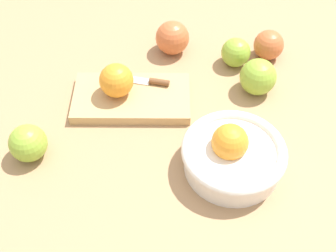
{
  "coord_description": "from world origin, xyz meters",
  "views": [
    {
      "loc": [
        -0.13,
        0.67,
        0.73
      ],
      "look_at": [
        -0.04,
        0.09,
        0.04
      ],
      "focal_mm": 48.0,
      "sensor_mm": 36.0,
      "label": 1
    }
  ],
  "objects_px": {
    "apple_front_left_3": "(269,45)",
    "apple_back_right": "(28,143)",
    "apple_front_left": "(258,77)",
    "knife": "(145,81)",
    "bowl": "(233,155)",
    "apple_front_center": "(171,38)",
    "orange_on_board": "(116,80)",
    "apple_front_left_2": "(236,52)",
    "cutting_board": "(132,97)"
  },
  "relations": [
    {
      "from": "apple_front_left_3",
      "to": "apple_back_right",
      "type": "bearing_deg",
      "value": 39.86
    },
    {
      "from": "apple_back_right",
      "to": "apple_front_left",
      "type": "height_order",
      "value": "apple_front_left"
    },
    {
      "from": "knife",
      "to": "apple_front_left_3",
      "type": "xyz_separation_m",
      "value": [
        -0.27,
        -0.16,
        0.01
      ]
    },
    {
      "from": "knife",
      "to": "apple_front_left_3",
      "type": "relative_size",
      "value": 2.16
    },
    {
      "from": "bowl",
      "to": "apple_front_left",
      "type": "bearing_deg",
      "value": -100.04
    },
    {
      "from": "bowl",
      "to": "knife",
      "type": "bearing_deg",
      "value": -41.35
    },
    {
      "from": "bowl",
      "to": "apple_front_center",
      "type": "bearing_deg",
      "value": -62.21
    },
    {
      "from": "orange_on_board",
      "to": "apple_front_left_3",
      "type": "bearing_deg",
      "value": -147.74
    },
    {
      "from": "apple_front_left_2",
      "to": "apple_front_center",
      "type": "distance_m",
      "value": 0.16
    },
    {
      "from": "apple_front_center",
      "to": "apple_back_right",
      "type": "bearing_deg",
      "value": 58.51
    },
    {
      "from": "cutting_board",
      "to": "orange_on_board",
      "type": "xyz_separation_m",
      "value": [
        0.03,
        0.0,
        0.05
      ]
    },
    {
      "from": "knife",
      "to": "apple_front_left_2",
      "type": "distance_m",
      "value": 0.23
    },
    {
      "from": "orange_on_board",
      "to": "knife",
      "type": "distance_m",
      "value": 0.07
    },
    {
      "from": "cutting_board",
      "to": "apple_front_left_2",
      "type": "height_order",
      "value": "apple_front_left_2"
    },
    {
      "from": "orange_on_board",
      "to": "apple_front_left",
      "type": "relative_size",
      "value": 0.91
    },
    {
      "from": "apple_front_left",
      "to": "apple_front_left_2",
      "type": "relative_size",
      "value": 1.18
    },
    {
      "from": "orange_on_board",
      "to": "apple_front_left",
      "type": "bearing_deg",
      "value": -164.85
    },
    {
      "from": "apple_back_right",
      "to": "apple_front_center",
      "type": "relative_size",
      "value": 0.92
    },
    {
      "from": "knife",
      "to": "apple_front_left_2",
      "type": "bearing_deg",
      "value": -147.77
    },
    {
      "from": "orange_on_board",
      "to": "apple_back_right",
      "type": "height_order",
      "value": "orange_on_board"
    },
    {
      "from": "apple_back_right",
      "to": "apple_front_left_3",
      "type": "height_order",
      "value": "apple_back_right"
    },
    {
      "from": "apple_front_left_2",
      "to": "cutting_board",
      "type": "bearing_deg",
      "value": 36.64
    },
    {
      "from": "orange_on_board",
      "to": "apple_front_left",
      "type": "distance_m",
      "value": 0.31
    },
    {
      "from": "apple_front_left_3",
      "to": "apple_front_center",
      "type": "bearing_deg",
      "value": 4.21
    },
    {
      "from": "knife",
      "to": "apple_front_left_3",
      "type": "distance_m",
      "value": 0.32
    },
    {
      "from": "orange_on_board",
      "to": "apple_front_left_3",
      "type": "xyz_separation_m",
      "value": [
        -0.32,
        -0.2,
        -0.02
      ]
    },
    {
      "from": "apple_back_right",
      "to": "apple_front_left_2",
      "type": "bearing_deg",
      "value": -138.05
    },
    {
      "from": "knife",
      "to": "apple_front_left_3",
      "type": "bearing_deg",
      "value": -149.14
    },
    {
      "from": "apple_front_left_2",
      "to": "apple_front_left_3",
      "type": "bearing_deg",
      "value": -152.82
    },
    {
      "from": "bowl",
      "to": "cutting_board",
      "type": "bearing_deg",
      "value": -32.28
    },
    {
      "from": "bowl",
      "to": "apple_back_right",
      "type": "bearing_deg",
      "value": 5.32
    },
    {
      "from": "knife",
      "to": "apple_front_left_2",
      "type": "height_order",
      "value": "apple_front_left_2"
    },
    {
      "from": "apple_front_left_2",
      "to": "apple_front_left",
      "type": "bearing_deg",
      "value": 123.0
    },
    {
      "from": "knife",
      "to": "cutting_board",
      "type": "bearing_deg",
      "value": 60.35
    },
    {
      "from": "apple_back_right",
      "to": "apple_front_left",
      "type": "bearing_deg",
      "value": -149.17
    },
    {
      "from": "orange_on_board",
      "to": "knife",
      "type": "bearing_deg",
      "value": -141.16
    },
    {
      "from": "knife",
      "to": "apple_front_center",
      "type": "xyz_separation_m",
      "value": [
        -0.04,
        -0.14,
        0.01
      ]
    },
    {
      "from": "cutting_board",
      "to": "apple_front_left_2",
      "type": "distance_m",
      "value": 0.27
    },
    {
      "from": "bowl",
      "to": "cutting_board",
      "type": "height_order",
      "value": "bowl"
    },
    {
      "from": "cutting_board",
      "to": "orange_on_board",
      "type": "distance_m",
      "value": 0.06
    },
    {
      "from": "cutting_board",
      "to": "apple_back_right",
      "type": "distance_m",
      "value": 0.25
    },
    {
      "from": "apple_front_left_2",
      "to": "knife",
      "type": "bearing_deg",
      "value": 32.23
    },
    {
      "from": "apple_front_center",
      "to": "bowl",
      "type": "bearing_deg",
      "value": 117.79
    },
    {
      "from": "orange_on_board",
      "to": "knife",
      "type": "xyz_separation_m",
      "value": [
        -0.05,
        -0.04,
        -0.03
      ]
    },
    {
      "from": "bowl",
      "to": "apple_front_left_3",
      "type": "xyz_separation_m",
      "value": [
        -0.06,
        -0.35,
        -0.0
      ]
    },
    {
      "from": "knife",
      "to": "apple_back_right",
      "type": "distance_m",
      "value": 0.29
    },
    {
      "from": "apple_front_left_3",
      "to": "apple_front_left",
      "type": "bearing_deg",
      "value": 79.87
    },
    {
      "from": "orange_on_board",
      "to": "apple_front_left_2",
      "type": "bearing_deg",
      "value": -146.28
    },
    {
      "from": "orange_on_board",
      "to": "apple_front_left_3",
      "type": "distance_m",
      "value": 0.38
    },
    {
      "from": "apple_back_right",
      "to": "apple_front_left_2",
      "type": "height_order",
      "value": "apple_back_right"
    }
  ]
}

